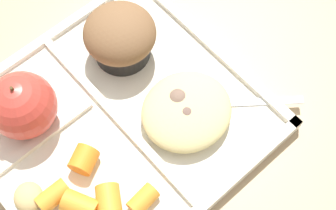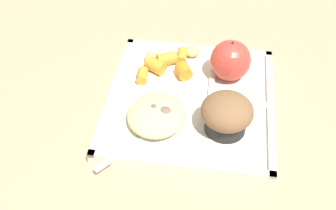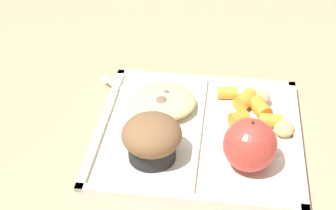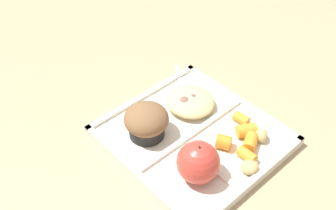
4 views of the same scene
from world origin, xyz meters
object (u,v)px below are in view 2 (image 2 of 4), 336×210
Objects in this scene: lunch_tray at (190,102)px; bran_muffin at (227,114)px; green_apple at (230,60)px; plastic_fork at (140,141)px.

bran_muffin is at bearing 46.02° from lunch_tray.
lunch_tray is 3.87× the size of green_apple.
plastic_fork is at bearing -36.43° from green_apple.
bran_muffin is at bearing 0.00° from green_apple.
plastic_fork is at bearing -33.19° from lunch_tray.
green_apple is at bearing 139.25° from lunch_tray.
green_apple is at bearing 143.57° from plastic_fork.
bran_muffin is 0.64× the size of plastic_fork.
green_apple reaches higher than lunch_tray.
green_apple reaches higher than bran_muffin.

